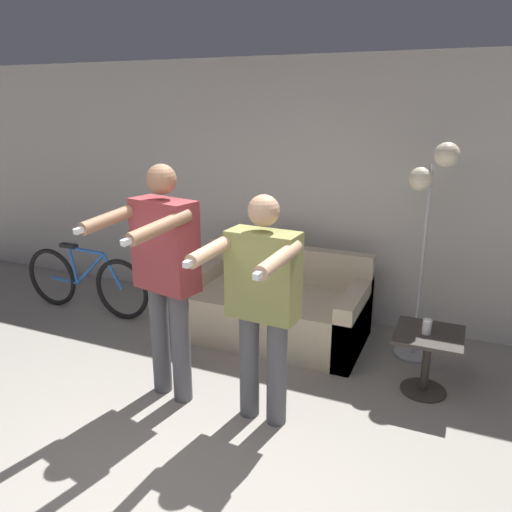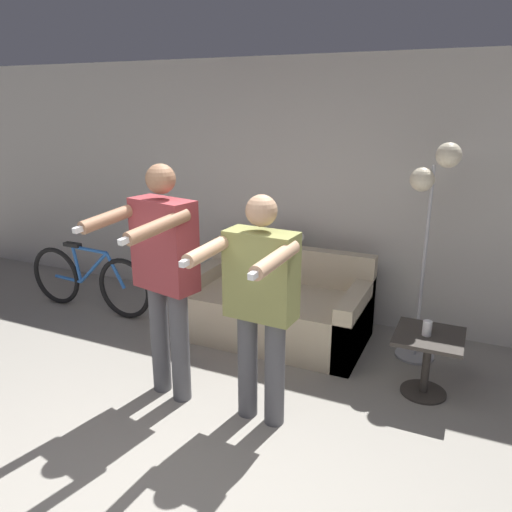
{
  "view_description": "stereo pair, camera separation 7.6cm",
  "coord_description": "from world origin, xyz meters",
  "px_view_note": "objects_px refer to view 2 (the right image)",
  "views": [
    {
      "loc": [
        1.42,
        -1.79,
        2.17
      ],
      "look_at": [
        -0.09,
        1.68,
        1.0
      ],
      "focal_mm": 35.0,
      "sensor_mm": 36.0,
      "label": 1
    },
    {
      "loc": [
        1.49,
        -1.76,
        2.17
      ],
      "look_at": [
        -0.09,
        1.68,
        1.0
      ],
      "focal_mm": 35.0,
      "sensor_mm": 36.0,
      "label": 2
    }
  ],
  "objects_px": {
    "cat": "(287,240)",
    "floor_lamp": "(432,200)",
    "bicycle": "(89,280)",
    "side_table": "(428,351)",
    "couch": "(276,309)",
    "person_left": "(164,268)",
    "person_right": "(260,297)",
    "cup": "(427,328)"
  },
  "relations": [
    {
      "from": "cat",
      "to": "floor_lamp",
      "type": "xyz_separation_m",
      "value": [
        1.33,
        -0.23,
        0.54
      ]
    },
    {
      "from": "side_table",
      "to": "bicycle",
      "type": "xyz_separation_m",
      "value": [
        -3.49,
        0.18,
        -0.02
      ]
    },
    {
      "from": "person_right",
      "to": "cat",
      "type": "relative_size",
      "value": 3.54
    },
    {
      "from": "cup",
      "to": "person_left",
      "type": "bearing_deg",
      "value": -155.18
    },
    {
      "from": "person_right",
      "to": "floor_lamp",
      "type": "bearing_deg",
      "value": 61.39
    },
    {
      "from": "cat",
      "to": "side_table",
      "type": "xyz_separation_m",
      "value": [
        1.47,
        -0.81,
        -0.51
      ]
    },
    {
      "from": "side_table",
      "to": "couch",
      "type": "bearing_deg",
      "value": 162.53
    },
    {
      "from": "cup",
      "to": "floor_lamp",
      "type": "bearing_deg",
      "value": 100.96
    },
    {
      "from": "couch",
      "to": "cup",
      "type": "xyz_separation_m",
      "value": [
        1.41,
        -0.47,
        0.28
      ]
    },
    {
      "from": "couch",
      "to": "cat",
      "type": "height_order",
      "value": "cat"
    },
    {
      "from": "person_right",
      "to": "side_table",
      "type": "bearing_deg",
      "value": 42.61
    },
    {
      "from": "person_left",
      "to": "person_right",
      "type": "bearing_deg",
      "value": 12.23
    },
    {
      "from": "side_table",
      "to": "person_left",
      "type": "bearing_deg",
      "value": -154.91
    },
    {
      "from": "couch",
      "to": "cat",
      "type": "xyz_separation_m",
      "value": [
        -0.04,
        0.36,
        0.6
      ]
    },
    {
      "from": "person_left",
      "to": "couch",
      "type": "bearing_deg",
      "value": 87.13
    },
    {
      "from": "couch",
      "to": "bicycle",
      "type": "bearing_deg",
      "value": -172.61
    },
    {
      "from": "cup",
      "to": "bicycle",
      "type": "xyz_separation_m",
      "value": [
        -3.47,
        0.2,
        -0.22
      ]
    },
    {
      "from": "person_left",
      "to": "cat",
      "type": "height_order",
      "value": "person_left"
    },
    {
      "from": "couch",
      "to": "side_table",
      "type": "xyz_separation_m",
      "value": [
        1.43,
        -0.45,
        0.09
      ]
    },
    {
      "from": "cat",
      "to": "floor_lamp",
      "type": "distance_m",
      "value": 1.46
    },
    {
      "from": "person_left",
      "to": "bicycle",
      "type": "relative_size",
      "value": 1.11
    },
    {
      "from": "cat",
      "to": "person_left",
      "type": "bearing_deg",
      "value": -100.62
    },
    {
      "from": "side_table",
      "to": "person_right",
      "type": "bearing_deg",
      "value": -140.76
    },
    {
      "from": "side_table",
      "to": "cat",
      "type": "bearing_deg",
      "value": 151.24
    },
    {
      "from": "cup",
      "to": "cat",
      "type": "bearing_deg",
      "value": 150.3
    },
    {
      "from": "couch",
      "to": "person_left",
      "type": "xyz_separation_m",
      "value": [
        -0.35,
        -1.28,
        0.76
      ]
    },
    {
      "from": "bicycle",
      "to": "couch",
      "type": "bearing_deg",
      "value": 7.39
    },
    {
      "from": "floor_lamp",
      "to": "bicycle",
      "type": "relative_size",
      "value": 1.17
    },
    {
      "from": "floor_lamp",
      "to": "couch",
      "type": "bearing_deg",
      "value": -174.13
    },
    {
      "from": "couch",
      "to": "person_right",
      "type": "bearing_deg",
      "value": -72.48
    },
    {
      "from": "person_left",
      "to": "bicycle",
      "type": "height_order",
      "value": "person_left"
    },
    {
      "from": "floor_lamp",
      "to": "bicycle",
      "type": "height_order",
      "value": "floor_lamp"
    },
    {
      "from": "person_right",
      "to": "bicycle",
      "type": "height_order",
      "value": "person_right"
    },
    {
      "from": "cup",
      "to": "side_table",
      "type": "bearing_deg",
      "value": 43.66
    },
    {
      "from": "cat",
      "to": "floor_lamp",
      "type": "bearing_deg",
      "value": -9.58
    },
    {
      "from": "person_right",
      "to": "floor_lamp",
      "type": "relative_size",
      "value": 0.86
    },
    {
      "from": "person_right",
      "to": "cup",
      "type": "relative_size",
      "value": 14.08
    },
    {
      "from": "couch",
      "to": "side_table",
      "type": "relative_size",
      "value": 3.39
    },
    {
      "from": "cat",
      "to": "side_table",
      "type": "bearing_deg",
      "value": -28.76
    },
    {
      "from": "couch",
      "to": "person_right",
      "type": "xyz_separation_m",
      "value": [
        0.41,
        -1.29,
        0.67
      ]
    },
    {
      "from": "person_right",
      "to": "side_table",
      "type": "height_order",
      "value": "person_right"
    },
    {
      "from": "cat",
      "to": "side_table",
      "type": "height_order",
      "value": "cat"
    }
  ]
}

